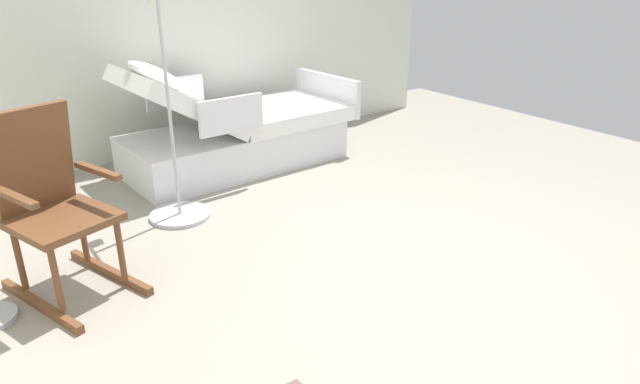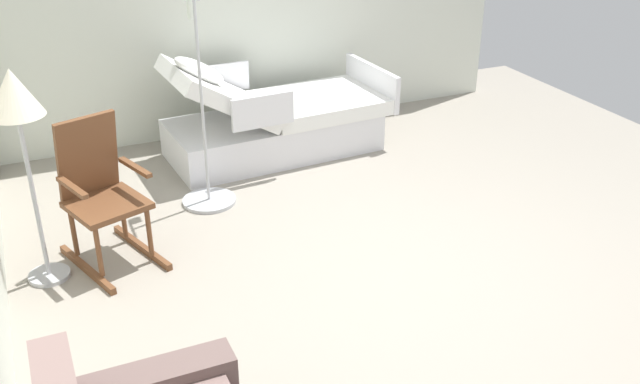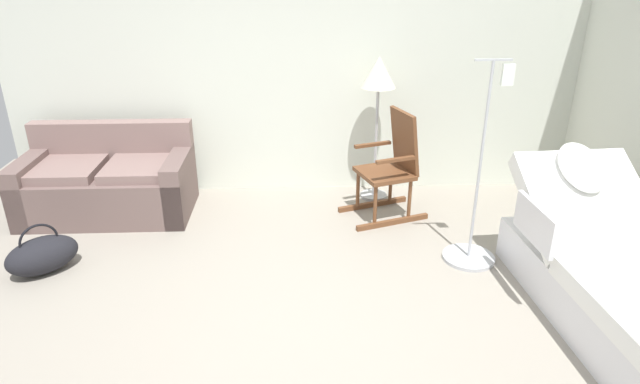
% 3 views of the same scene
% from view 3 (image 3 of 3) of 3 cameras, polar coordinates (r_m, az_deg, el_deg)
% --- Properties ---
extents(ground_plane, '(7.26, 7.26, 0.00)m').
position_cam_3_polar(ground_plane, '(3.81, -1.84, -15.05)').
color(ground_plane, gray).
extents(back_wall, '(6.01, 0.10, 2.70)m').
position_cam_3_polar(back_wall, '(5.68, -2.29, 13.28)').
color(back_wall, silver).
rests_on(back_wall, ground).
extents(hospital_bed, '(1.10, 2.11, 1.08)m').
position_cam_3_polar(hospital_bed, '(4.32, 28.85, -8.31)').
color(hospital_bed, silver).
rests_on(hospital_bed, ground).
extents(couch, '(1.60, 0.86, 0.85)m').
position_cam_3_polar(couch, '(5.74, -21.41, 0.81)').
color(couch, '#68534F').
rests_on(couch, ground).
extents(rocking_chair, '(0.87, 0.69, 1.05)m').
position_cam_3_polar(rocking_chair, '(5.27, 7.52, 2.63)').
color(rocking_chair, brown).
rests_on(rocking_chair, ground).
extents(floor_lamp, '(0.34, 0.34, 1.48)m').
position_cam_3_polar(floor_lamp, '(5.44, 6.15, 11.39)').
color(floor_lamp, '#B2B5BA').
rests_on(floor_lamp, ground).
extents(duffel_bag, '(0.64, 0.60, 0.43)m').
position_cam_3_polar(duffel_bag, '(4.96, -27.22, -5.90)').
color(duffel_bag, black).
rests_on(duffel_bag, ground).
extents(iv_pole, '(0.44, 0.44, 1.69)m').
position_cam_3_polar(iv_pole, '(4.71, 15.72, -4.17)').
color(iv_pole, '#B2B5BA').
rests_on(iv_pole, ground).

